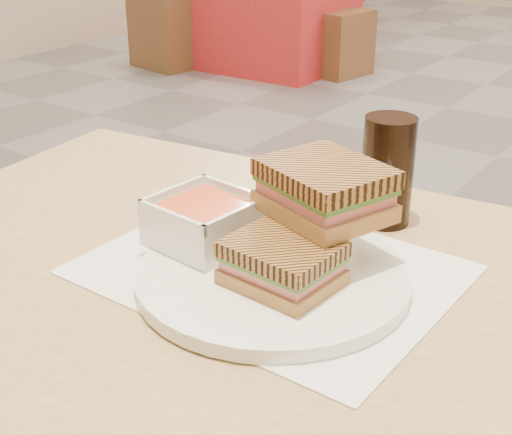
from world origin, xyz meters
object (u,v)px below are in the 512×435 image
Objects in this scene: main_table at (324,393)px; plate at (273,277)px; panini_lower at (282,263)px; soup_bowl at (204,223)px; cola_glass at (387,171)px; bg_table_0 at (279,12)px; bg_chair_0l at (172,30)px; bg_chair_0r at (336,42)px.

plate is at bearing 179.23° from main_table.
soup_bowl is at bearing 168.03° from panini_lower.
cola_glass reaches higher than bg_table_0.
cola_glass is at bearing 83.49° from plate.
bg_chair_0l is (-2.97, 3.14, -0.52)m from plate.
cola_glass reaches higher than main_table.
panini_lower is 0.83× the size of cola_glass.
cola_glass is (0.02, 0.22, 0.06)m from plate.
bg_chair_0r is at bearing 118.71° from panini_lower.
main_table is 0.23m from soup_bowl.
soup_bowl reaches higher than panini_lower.
cola_glass is 0.17× the size of bg_table_0.
bg_chair_0l is (-2.99, 2.92, -0.58)m from cola_glass.
bg_chair_0r is (1.02, 0.45, -0.03)m from bg_chair_0l.
cola_glass is at bearing -44.27° from bg_chair_0l.
cola_glass is (-0.05, 0.22, 0.18)m from main_table.
bg_chair_0r is (-1.95, 3.58, -0.56)m from plate.
bg_table_0 is at bearing 32.36° from bg_chair_0l.
soup_bowl is 0.13m from panini_lower.
main_table is 3.03× the size of bg_chair_0r.
bg_table_0 is 1.75× the size of bg_chair_0l.
panini_lower is at bearing -56.09° from bg_table_0.
panini_lower reaches higher than bg_table_0.
main_table reaches higher than bg_chair_0l.
main_table is 0.29m from cola_glass.
soup_bowl is 0.14× the size of bg_table_0.
bg_chair_0l is at bearing 134.09° from main_table.
bg_chair_0r is at bearing 120.39° from cola_glass.
soup_bowl is 4.28m from bg_chair_0l.
main_table is at bearing -60.60° from bg_chair_0r.
bg_table_0 is (-2.38, 3.31, -0.46)m from cola_glass.
panini_lower reaches higher than plate.
plate is 4.12m from bg_chair_0r.
cola_glass is 0.33× the size of bg_chair_0r.
main_table is 0.16m from panini_lower.
bg_chair_0l is at bearing 133.42° from plate.
plate is at bearing -5.28° from soup_bowl.
plate is at bearing -96.51° from cola_glass.
plate is 0.11m from soup_bowl.
bg_chair_0l is at bearing -147.64° from bg_table_0.
bg_chair_0l is at bearing 135.73° from cola_glass.
plate is 0.62× the size of bg_chair_0l.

